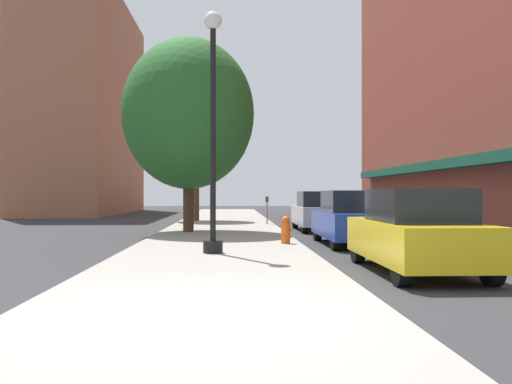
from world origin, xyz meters
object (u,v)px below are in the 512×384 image
car_yellow (416,232)px  parking_meter_near (267,207)px  car_blue (351,219)px  car_silver (318,212)px  fire_hydrant (286,230)px  tree_mid (188,114)px  tree_near (195,134)px  lamppost (213,127)px

car_yellow → parking_meter_near: bearing=96.4°
parking_meter_near → car_blue: size_ratio=0.30×
car_yellow → car_silver: size_ratio=1.00×
car_yellow → fire_hydrant: bearing=110.7°
tree_mid → fire_hydrant: bearing=-57.6°
parking_meter_near → tree_near: tree_near is taller
tree_near → tree_mid: bearing=-88.0°
fire_hydrant → car_blue: size_ratio=0.18×
lamppost → car_silver: (4.09, 9.58, -2.39)m
tree_mid → car_silver: (5.28, 2.02, -3.79)m
parking_meter_near → tree_mid: tree_mid is taller
fire_hydrant → car_yellow: (2.06, -5.22, 0.29)m
fire_hydrant → parking_meter_near: size_ratio=0.60×
car_blue → lamppost: bearing=-142.6°
parking_meter_near → tree_near: (-3.63, 3.47, 3.83)m
car_blue → car_silver: 6.45m
lamppost → tree_near: bearing=95.2°
lamppost → fire_hydrant: bearing=50.8°
lamppost → tree_mid: tree_mid is taller
car_silver → fire_hydrant: bearing=-106.1°
tree_near → parking_meter_near: bearing=-43.7°
parking_meter_near → car_silver: bearing=-57.9°
car_blue → car_silver: same height
lamppost → car_yellow: (4.09, -2.74, -2.39)m
tree_mid → car_silver: size_ratio=1.71×
car_yellow → car_blue: (0.00, 5.87, 0.00)m
parking_meter_near → tree_mid: bearing=-123.0°
parking_meter_near → tree_mid: (-3.33, -5.14, 3.65)m
lamppost → fire_hydrant: (2.03, 2.49, -2.68)m
parking_meter_near → car_yellow: 15.56m
fire_hydrant → car_yellow: size_ratio=0.18×
fire_hydrant → parking_meter_near: (0.11, 10.21, 0.43)m
lamppost → car_blue: bearing=37.4°
fire_hydrant → tree_mid: 7.26m
parking_meter_near → tree_near: size_ratio=0.19×
car_yellow → tree_mid: bearing=116.3°
lamppost → car_yellow: size_ratio=1.37×
car_yellow → car_blue: same height
tree_mid → tree_near: bearing=92.0°
fire_hydrant → car_silver: size_ratio=0.18×
lamppost → car_blue: lamppost is taller
tree_mid → car_yellow: bearing=-62.9°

